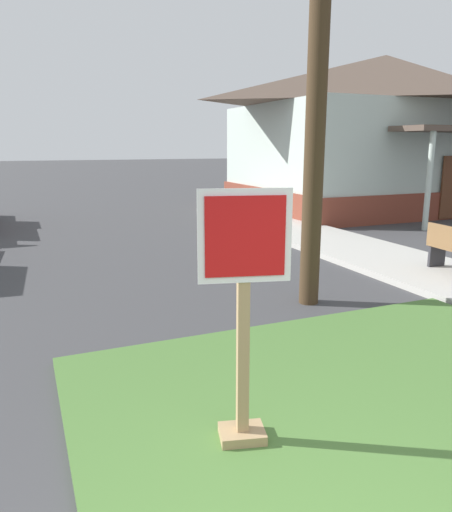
% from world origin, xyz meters
% --- Properties ---
extents(grass_corner_patch, '(5.56, 5.34, 0.08)m').
position_xyz_m(grass_corner_patch, '(1.81, 1.53, 0.04)').
color(grass_corner_patch, '#477033').
rests_on(grass_corner_patch, ground).
extents(sidewalk_strip, '(2.20, 18.56, 0.12)m').
position_xyz_m(sidewalk_strip, '(5.79, 6.17, 0.06)').
color(sidewalk_strip, '#B2AFA8').
rests_on(sidewalk_strip, ground).
extents(stop_sign, '(0.67, 0.36, 2.01)m').
position_xyz_m(stop_sign, '(0.33, 2.00, 1.04)').
color(stop_sign, '#A3845B').
rests_on(stop_sign, grass_corner_patch).
extents(manhole_cover, '(0.70, 0.70, 0.02)m').
position_xyz_m(manhole_cover, '(0.52, 3.53, 0.01)').
color(manhole_cover, black).
rests_on(manhole_cover, ground).
extents(corner_house, '(10.50, 8.68, 5.61)m').
position_xyz_m(corner_house, '(11.68, 14.06, 2.88)').
color(corner_house, brown).
rests_on(corner_house, ground).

